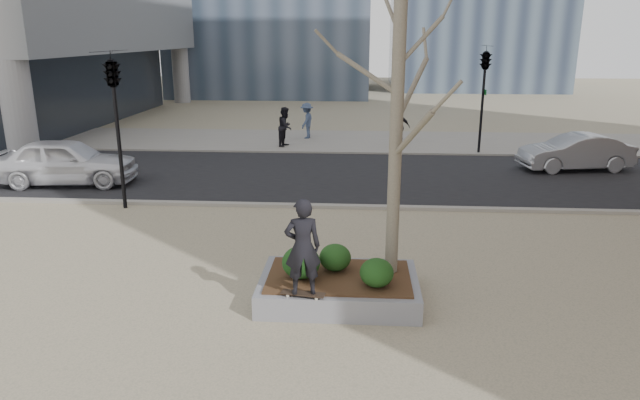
# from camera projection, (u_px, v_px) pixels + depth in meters

# --- Properties ---
(ground) EXTENTS (120.00, 120.00, 0.00)m
(ground) POSITION_uv_depth(u_px,v_px,m) (287.00, 297.00, 11.06)
(ground) COLOR tan
(ground) RESTS_ON ground
(street) EXTENTS (60.00, 8.00, 0.02)m
(street) POSITION_uv_depth(u_px,v_px,m) (321.00, 175.00, 20.63)
(street) COLOR black
(street) RESTS_ON ground
(far_sidewalk) EXTENTS (60.00, 6.00, 0.02)m
(far_sidewalk) POSITION_uv_depth(u_px,v_px,m) (331.00, 141.00, 27.34)
(far_sidewalk) COLOR gray
(far_sidewalk) RESTS_ON ground
(planter) EXTENTS (3.00, 2.00, 0.45)m
(planter) POSITION_uv_depth(u_px,v_px,m) (339.00, 288.00, 10.93)
(planter) COLOR gray
(planter) RESTS_ON ground
(planter_mulch) EXTENTS (2.70, 1.70, 0.04)m
(planter_mulch) POSITION_uv_depth(u_px,v_px,m) (339.00, 276.00, 10.86)
(planter_mulch) COLOR #382314
(planter_mulch) RESTS_ON planter
(sycamore_tree) EXTENTS (2.80, 2.80, 6.60)m
(sycamore_tree) POSITION_uv_depth(u_px,v_px,m) (397.00, 100.00, 10.16)
(sycamore_tree) COLOR gray
(sycamore_tree) RESTS_ON planter_mulch
(shrub_left) EXTENTS (0.72, 0.72, 0.61)m
(shrub_left) POSITION_uv_depth(u_px,v_px,m) (301.00, 262.00, 10.68)
(shrub_left) COLOR #173912
(shrub_left) RESTS_ON planter_mulch
(shrub_middle) EXTENTS (0.62, 0.62, 0.52)m
(shrub_middle) POSITION_uv_depth(u_px,v_px,m) (335.00, 257.00, 11.04)
(shrub_middle) COLOR #133D15
(shrub_middle) RESTS_ON planter_mulch
(shrub_right) EXTENTS (0.62, 0.62, 0.53)m
(shrub_right) POSITION_uv_depth(u_px,v_px,m) (377.00, 273.00, 10.33)
(shrub_right) COLOR #183B13
(shrub_right) RESTS_ON planter_mulch
(skateboard) EXTENTS (0.80, 0.33, 0.08)m
(skateboard) POSITION_uv_depth(u_px,v_px,m) (303.00, 295.00, 10.05)
(skateboard) COLOR black
(skateboard) RESTS_ON planter
(skateboarder) EXTENTS (0.70, 0.52, 1.73)m
(skateboarder) POSITION_uv_depth(u_px,v_px,m) (303.00, 247.00, 9.80)
(skateboarder) COLOR black
(skateboarder) RESTS_ON skateboard
(police_car) EXTENTS (4.76, 2.30, 1.57)m
(police_car) POSITION_uv_depth(u_px,v_px,m) (66.00, 161.00, 19.16)
(police_car) COLOR silver
(police_car) RESTS_ON street
(car_silver) EXTENTS (4.24, 2.05, 1.34)m
(car_silver) POSITION_uv_depth(u_px,v_px,m) (575.00, 152.00, 21.25)
(car_silver) COLOR #A6A8AE
(car_silver) RESTS_ON street
(pedestrian_a) EXTENTS (0.86, 1.00, 1.77)m
(pedestrian_a) POSITION_uv_depth(u_px,v_px,m) (285.00, 127.00, 25.75)
(pedestrian_a) COLOR black
(pedestrian_a) RESTS_ON far_sidewalk
(pedestrian_b) EXTENTS (0.86, 1.22, 1.72)m
(pedestrian_b) POSITION_uv_depth(u_px,v_px,m) (307.00, 121.00, 27.74)
(pedestrian_b) COLOR #3D4D6D
(pedestrian_b) RESTS_ON far_sidewalk
(pedestrian_c) EXTENTS (0.94, 0.44, 1.58)m
(pedestrian_c) POSITION_uv_depth(u_px,v_px,m) (400.00, 127.00, 26.25)
(pedestrian_c) COLOR black
(pedestrian_c) RESTS_ON far_sidewalk
(traffic_light_near) EXTENTS (0.60, 2.48, 4.50)m
(traffic_light_near) POSITION_uv_depth(u_px,v_px,m) (118.00, 132.00, 16.16)
(traffic_light_near) COLOR black
(traffic_light_near) RESTS_ON ground
(traffic_light_far) EXTENTS (0.60, 2.48, 4.50)m
(traffic_light_far) POSITION_uv_depth(u_px,v_px,m) (483.00, 100.00, 23.99)
(traffic_light_far) COLOR black
(traffic_light_far) RESTS_ON ground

